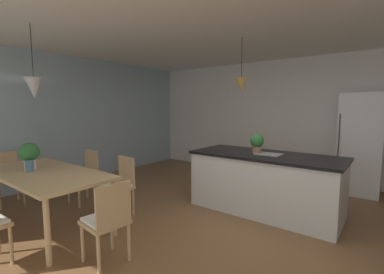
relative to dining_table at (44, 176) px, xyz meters
The scene contains 16 objects.
ground_plane 2.66m from the dining_table, 32.47° to the left, with size 10.00×8.40×0.04m, color brown.
ceiling_slab 3.29m from the dining_table, 32.47° to the left, with size 10.00×8.40×0.12m, color white.
wall_back_kitchen 5.15m from the dining_table, 65.03° to the left, with size 10.00×0.12×2.70m, color white.
window_wall_left_glazing 2.44m from the dining_table, 144.20° to the left, with size 0.06×8.40×2.70m, color #9EB7C6.
dining_table is the anchor object (origin of this frame).
chair_far_left 0.99m from the dining_table, 118.51° to the left, with size 0.40×0.40×0.87m.
chair_far_right 1.00m from the dining_table, 61.29° to the left, with size 0.43×0.43×0.87m.
chair_kitchen_end 1.41m from the dining_table, ahead, with size 0.44×0.44×0.87m.
chair_window_end 1.41m from the dining_table, behind, with size 0.43×0.43×0.87m.
kitchen_island 3.15m from the dining_table, 47.48° to the left, with size 2.23×0.96×0.91m.
refrigerator 5.31m from the dining_table, 52.99° to the left, with size 0.70×0.67×1.88m.
pendant_over_table 1.19m from the dining_table, behind, with size 0.22×0.22×0.97m.
pendant_over_island_main 3.14m from the dining_table, 53.89° to the left, with size 0.19×0.19×0.83m.
potted_plant_on_island 3.08m from the dining_table, 49.43° to the left, with size 0.21×0.21×0.30m.
potted_plant_on_table 0.37m from the dining_table, 161.26° to the right, with size 0.25×0.25×0.38m.
vase_on_dining_table 0.24m from the dining_table, 142.48° to the right, with size 0.10×0.10×0.16m.
Camera 1 is at (1.50, -2.90, 1.61)m, focal length 24.70 mm.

